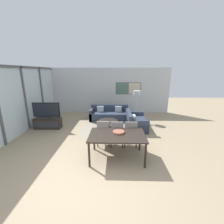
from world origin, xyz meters
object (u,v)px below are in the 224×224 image
tv_console (48,123)px  dining_chair_left (103,132)px  dining_table (117,137)px  dining_chair_right (130,132)px  television (46,110)px  fruit_bowl (119,132)px  sofa_main (109,115)px  coffee_table (108,122)px  floor_lamp (137,95)px  sofa_side (135,123)px  dining_chair_centre (117,132)px

tv_console → dining_chair_left: 3.19m
dining_table → dining_chair_right: size_ratio=1.73×
tv_console → television: 0.61m
television → fruit_bowl: bearing=-35.2°
tv_console → sofa_main: 3.14m
fruit_bowl → coffee_table: bearing=100.5°
coffee_table → dining_chair_left: bearing=-92.3°
television → fruit_bowl: (3.24, -2.29, -0.05)m
sofa_main → dining_chair_left: 3.06m
television → dining_table: size_ratio=0.75×
dining_chair_left → dining_chair_right: (0.94, -0.03, 0.00)m
sofa_main → floor_lamp: floor_lamp is taller
coffee_table → dining_table: size_ratio=0.55×
dining_chair_left → fruit_bowl: dining_chair_left is taller
coffee_table → floor_lamp: (1.45, 1.20, 1.11)m
sofa_main → coffee_table: bearing=-90.0°
coffee_table → dining_chair_right: bearing=-63.8°
television → sofa_side: 4.10m
television → dining_table: 4.00m
television → dining_chair_centre: bearing=-27.5°
tv_console → television: bearing=90.0°
tv_console → floor_lamp: (4.25, 1.31, 1.14)m
dining_table → fruit_bowl: 0.16m
fruit_bowl → sofa_main: bearing=96.8°
dining_chair_left → dining_chair_right: size_ratio=1.00×
sofa_main → sofa_side: bearing=-45.6°
dining_chair_left → floor_lamp: size_ratio=0.59×
floor_lamp → fruit_bowl: bearing=-105.7°
dining_table → coffee_table: bearing=99.0°
dining_chair_centre → fruit_bowl: dining_chair_centre is taller
tv_console → dining_chair_centre: dining_chair_centre is taller
dining_table → television: bearing=143.1°
dining_chair_left → fruit_bowl: 0.89m
dining_chair_left → dining_chair_right: bearing=-1.9°
dining_chair_left → floor_lamp: 3.42m
dining_chair_left → floor_lamp: bearing=62.6°
sofa_main → dining_chair_centre: bearing=-82.6°
television → coffee_table: bearing=2.3°
tv_console → sofa_side: (4.05, 0.15, 0.02)m
floor_lamp → dining_chair_right: bearing=-101.1°
dining_chair_centre → floor_lamp: bearing=70.5°
sofa_side → dining_chair_right: (-0.38, -1.80, 0.26)m
sofa_main → coffee_table: size_ratio=2.31×
tv_console → sofa_side: sofa_side is taller
dining_chair_left → floor_lamp: (1.52, 2.94, 0.86)m
dining_table → dining_chair_left: dining_chair_left is taller
sofa_main → floor_lamp: bearing=-4.4°
coffee_table → floor_lamp: 2.19m
television → dining_chair_right: size_ratio=1.29×
tv_console → floor_lamp: floor_lamp is taller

